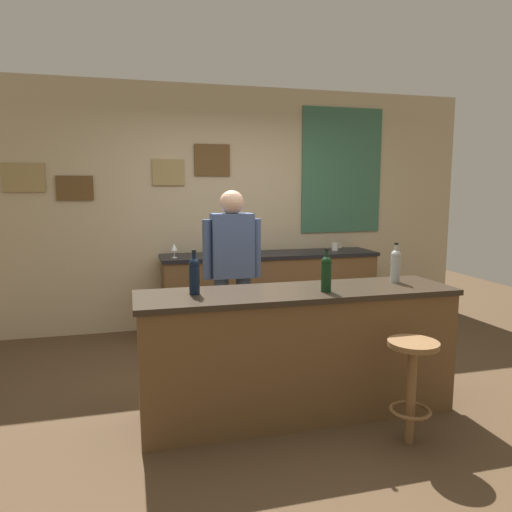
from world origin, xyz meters
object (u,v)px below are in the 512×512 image
at_px(bar_stool, 412,375).
at_px(coffee_mug, 335,246).
at_px(wine_bottle_b, 326,272).
at_px(wine_bottle_c, 396,265).
at_px(bartender, 232,268).
at_px(wine_glass_a, 174,248).
at_px(wine_glass_b, 243,245).
at_px(wine_bottle_a, 194,275).

xyz_separation_m(bar_stool, coffee_mug, (0.66, 2.67, 0.49)).
bearing_deg(wine_bottle_b, wine_bottle_c, 15.42).
bearing_deg(bartender, coffee_mug, 37.74).
xyz_separation_m(wine_glass_a, wine_glass_b, (0.77, 0.08, 0.00)).
bearing_deg(wine_bottle_a, bartender, 62.99).
distance_m(wine_bottle_b, wine_glass_a, 2.23).
distance_m(bar_stool, wine_bottle_a, 1.56).
relative_size(bar_stool, wine_glass_a, 4.39).
relative_size(bar_stool, wine_glass_b, 4.39).
distance_m(bartender, bar_stool, 1.79).
bearing_deg(wine_glass_a, bar_stool, -63.69).
xyz_separation_m(wine_glass_b, coffee_mug, (1.14, 0.04, -0.06)).
relative_size(wine_bottle_b, wine_glass_b, 1.97).
bearing_deg(bartender, wine_bottle_c, -37.57).
relative_size(wine_bottle_b, coffee_mug, 2.45).
bearing_deg(wine_glass_a, coffee_mug, 3.77).
relative_size(wine_bottle_b, wine_bottle_c, 1.00).
relative_size(wine_bottle_a, wine_glass_b, 1.97).
distance_m(wine_bottle_a, wine_glass_a, 1.91).
height_order(bar_stool, wine_glass_b, wine_glass_b).
xyz_separation_m(wine_bottle_c, coffee_mug, (0.40, 2.01, -0.11)).
distance_m(bartender, wine_glass_b, 1.18).
relative_size(bartender, wine_bottle_b, 5.29).
bearing_deg(wine_bottle_a, wine_bottle_b, -9.22).
bearing_deg(wine_bottle_a, wine_glass_a, 88.95).
height_order(bar_stool, wine_bottle_c, wine_bottle_c).
bearing_deg(wine_bottle_c, coffee_mug, 78.68).
relative_size(bartender, wine_bottle_a, 5.29).
bearing_deg(wine_glass_b, coffee_mug, 2.10).
bearing_deg(wine_bottle_a, wine_glass_b, 67.94).
distance_m(bartender, wine_bottle_c, 1.39).
height_order(wine_bottle_a, wine_bottle_c, same).
relative_size(wine_glass_a, wine_glass_b, 1.00).
distance_m(wine_bottle_b, wine_glass_b, 2.15).
bearing_deg(wine_bottle_c, bar_stool, -110.91).
bearing_deg(wine_bottle_c, wine_bottle_a, -178.80).
xyz_separation_m(bar_stool, wine_glass_a, (-1.26, 2.54, 0.55)).
height_order(wine_glass_a, coffee_mug, wine_glass_a).
relative_size(bar_stool, wine_bottle_b, 2.22).
height_order(bartender, wine_bottle_b, bartender).
relative_size(bartender, bar_stool, 2.38).
xyz_separation_m(wine_bottle_c, wine_glass_b, (-0.74, 1.97, -0.05)).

